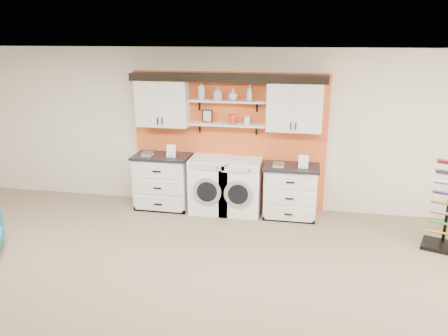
% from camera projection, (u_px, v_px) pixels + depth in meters
% --- Properties ---
extents(ceiling, '(10.00, 10.00, 0.00)m').
position_uv_depth(ceiling, '(142.00, 60.00, 3.50)').
color(ceiling, white).
rests_on(ceiling, wall_back).
extents(wall_back, '(10.00, 0.00, 10.00)m').
position_uv_depth(wall_back, '(229.00, 129.00, 7.67)').
color(wall_back, silver).
rests_on(wall_back, floor).
extents(accent_panel, '(3.40, 0.07, 2.40)m').
position_uv_depth(accent_panel, '(228.00, 141.00, 7.70)').
color(accent_panel, '#E15B26').
rests_on(accent_panel, wall_back).
extents(upper_cabinet_left, '(0.90, 0.35, 0.84)m').
position_uv_depth(upper_cabinet_left, '(163.00, 102.00, 7.54)').
color(upper_cabinet_left, white).
rests_on(upper_cabinet_left, wall_back).
extents(upper_cabinet_right, '(0.90, 0.35, 0.84)m').
position_uv_depth(upper_cabinet_right, '(295.00, 106.00, 7.14)').
color(upper_cabinet_right, white).
rests_on(upper_cabinet_right, wall_back).
extents(shelf_lower, '(1.32, 0.28, 0.03)m').
position_uv_depth(shelf_lower, '(227.00, 124.00, 7.45)').
color(shelf_lower, white).
rests_on(shelf_lower, wall_back).
extents(shelf_upper, '(1.32, 0.28, 0.03)m').
position_uv_depth(shelf_upper, '(227.00, 101.00, 7.33)').
color(shelf_upper, white).
rests_on(shelf_upper, wall_back).
extents(crown_molding, '(3.30, 0.41, 0.13)m').
position_uv_depth(crown_molding, '(227.00, 77.00, 7.23)').
color(crown_molding, black).
rests_on(crown_molding, wall_back).
extents(picture_frame, '(0.18, 0.02, 0.22)m').
position_uv_depth(picture_frame, '(207.00, 116.00, 7.52)').
color(picture_frame, black).
rests_on(picture_frame, shelf_lower).
extents(canister_red, '(0.11, 0.11, 0.16)m').
position_uv_depth(canister_red, '(233.00, 119.00, 7.40)').
color(canister_red, red).
rests_on(canister_red, shelf_lower).
extents(canister_cream, '(0.10, 0.10, 0.14)m').
position_uv_depth(canister_cream, '(247.00, 120.00, 7.36)').
color(canister_cream, silver).
rests_on(canister_cream, shelf_lower).
extents(base_cabinet_left, '(0.99, 0.66, 0.97)m').
position_uv_depth(base_cabinet_left, '(163.00, 181.00, 7.80)').
color(base_cabinet_left, white).
rests_on(base_cabinet_left, floor).
extents(base_cabinet_right, '(0.92, 0.66, 0.90)m').
position_uv_depth(base_cabinet_right, '(290.00, 191.00, 7.41)').
color(base_cabinet_right, white).
rests_on(base_cabinet_right, floor).
extents(washer, '(0.70, 0.71, 0.97)m').
position_uv_depth(washer, '(211.00, 184.00, 7.64)').
color(washer, white).
rests_on(washer, floor).
extents(dryer, '(0.68, 0.71, 0.95)m').
position_uv_depth(dryer, '(241.00, 187.00, 7.55)').
color(dryer, white).
rests_on(dryer, floor).
extents(sample_rack, '(0.66, 0.60, 1.48)m').
position_uv_depth(sample_rack, '(446.00, 216.00, 6.28)').
color(sample_rack, black).
rests_on(sample_rack, floor).
extents(soap_bottle_a, '(0.17, 0.17, 0.31)m').
position_uv_depth(soap_bottle_a, '(202.00, 90.00, 7.36)').
color(soap_bottle_a, silver).
rests_on(soap_bottle_a, shelf_upper).
extents(soap_bottle_b, '(0.14, 0.14, 0.22)m').
position_uv_depth(soap_bottle_b, '(218.00, 93.00, 7.32)').
color(soap_bottle_b, silver).
rests_on(soap_bottle_b, shelf_upper).
extents(soap_bottle_c, '(0.20, 0.20, 0.19)m').
position_uv_depth(soap_bottle_c, '(233.00, 94.00, 7.28)').
color(soap_bottle_c, silver).
rests_on(soap_bottle_c, shelf_upper).
extents(soap_bottle_d, '(0.14, 0.14, 0.26)m').
position_uv_depth(soap_bottle_d, '(250.00, 93.00, 7.22)').
color(soap_bottle_d, silver).
rests_on(soap_bottle_d, shelf_upper).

